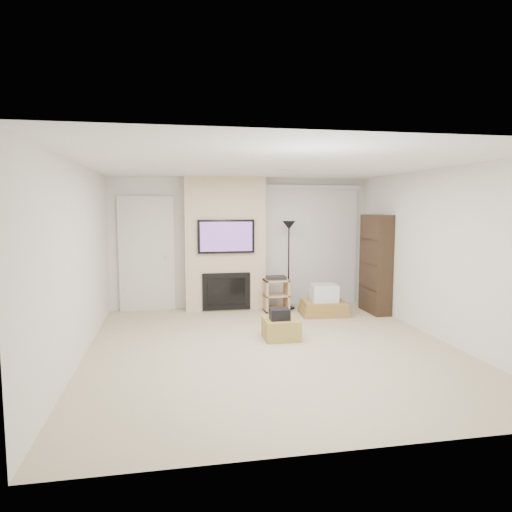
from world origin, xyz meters
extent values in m
cube|color=#C1AF8D|center=(0.00, 0.00, 0.00)|extent=(5.00, 5.50, 0.00)
cube|color=white|center=(0.00, 0.00, 2.50)|extent=(5.00, 5.50, 0.00)
cube|color=silver|center=(0.00, 2.75, 1.25)|extent=(5.00, 0.00, 2.50)
cube|color=silver|center=(0.00, -2.75, 1.25)|extent=(5.00, 0.00, 2.50)
cube|color=silver|center=(-2.50, 0.00, 1.25)|extent=(0.00, 5.50, 2.50)
cube|color=silver|center=(2.50, 0.00, 1.25)|extent=(0.00, 5.50, 2.50)
cube|color=silver|center=(0.40, 0.80, 2.50)|extent=(0.35, 0.18, 0.01)
cube|color=#A1873F|center=(0.22, 0.38, 0.15)|extent=(0.51, 0.51, 0.30)
cube|color=black|center=(0.19, 0.34, 0.38)|extent=(0.28, 0.22, 0.16)
cube|color=beige|center=(-0.35, 2.55, 1.25)|extent=(1.50, 0.40, 2.50)
cube|color=black|center=(-0.35, 2.32, 1.40)|extent=(1.05, 0.06, 0.62)
cube|color=#5F367E|center=(-0.35, 2.29, 1.40)|extent=(0.96, 0.00, 0.54)
cube|color=black|center=(-0.35, 2.34, 0.37)|extent=(0.90, 0.04, 0.70)
cube|color=black|center=(-0.35, 2.32, 0.37)|extent=(0.70, 0.02, 0.50)
cube|color=silver|center=(-1.80, 2.71, 1.07)|extent=(1.02, 0.08, 2.14)
cube|color=beige|center=(-1.80, 2.72, 1.02)|extent=(0.90, 0.05, 2.05)
cylinder|color=silver|center=(-1.46, 2.67, 1.00)|extent=(0.07, 0.06, 0.07)
cube|color=silver|center=(1.40, 2.69, 2.33)|extent=(1.98, 0.10, 0.08)
cube|color=white|center=(1.40, 2.70, 1.15)|extent=(1.90, 0.03, 2.29)
cylinder|color=black|center=(0.84, 2.32, 0.01)|extent=(0.25, 0.25, 0.03)
cylinder|color=black|center=(0.84, 2.32, 0.80)|extent=(0.03, 0.03, 1.56)
cone|color=black|center=(0.84, 2.32, 1.60)|extent=(0.25, 0.25, 0.16)
cube|color=tan|center=(0.36, 2.17, 0.30)|extent=(0.04, 0.38, 0.60)
cube|color=tan|center=(0.77, 2.17, 0.30)|extent=(0.04, 0.38, 0.60)
cube|color=tan|center=(0.56, 2.17, 0.01)|extent=(0.45, 0.38, 0.03)
cube|color=tan|center=(0.56, 2.17, 0.30)|extent=(0.45, 0.38, 0.03)
cube|color=tan|center=(0.56, 2.17, 0.58)|extent=(0.45, 0.38, 0.03)
cube|color=black|center=(0.56, 2.17, 0.63)|extent=(0.35, 0.25, 0.06)
cube|color=olive|center=(1.34, 1.71, 0.05)|extent=(0.87, 0.69, 0.09)
cube|color=olive|center=(1.34, 1.71, 0.13)|extent=(0.83, 0.64, 0.08)
cube|color=olive|center=(1.34, 1.71, 0.21)|extent=(0.79, 0.60, 0.08)
cube|color=silver|center=(1.34, 1.71, 0.40)|extent=(0.48, 0.44, 0.30)
cube|color=black|center=(2.34, 1.75, 0.90)|extent=(0.30, 0.80, 1.80)
cube|color=black|center=(2.32, 1.75, 0.45)|extent=(0.26, 0.72, 0.02)
cube|color=black|center=(2.32, 1.75, 0.90)|extent=(0.26, 0.72, 0.02)
cube|color=black|center=(2.32, 1.75, 1.35)|extent=(0.26, 0.72, 0.02)
camera|label=1|loc=(-1.35, -6.01, 1.94)|focal=32.00mm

